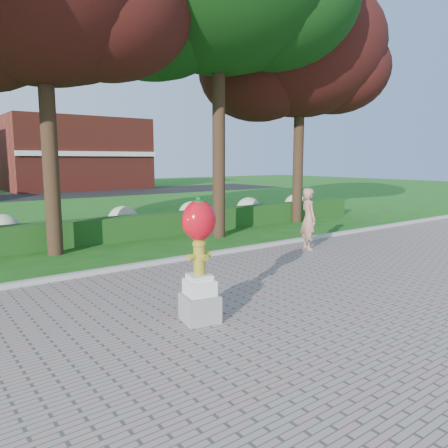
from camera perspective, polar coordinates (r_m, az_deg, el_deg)
name	(u,v)px	position (r m, az deg, el deg)	size (l,w,h in m)	color
ground	(240,291)	(9.19, 2.09, -8.78)	(100.00, 100.00, 0.00)	#1D5916
walkway	(426,360)	(6.78, 24.84, -15.87)	(40.00, 14.00, 0.04)	gray
curb	(168,261)	(11.57, -7.34, -4.85)	(40.00, 0.18, 0.15)	#ADADA5
lawn_hedge	(108,230)	(15.06, -14.93, -0.71)	(24.00, 0.70, 0.80)	#134517
hydrangea_row	(112,220)	(16.17, -14.41, 0.45)	(20.10, 1.10, 0.99)	#A3AC83
building_right	(75,154)	(43.00, -18.84, 8.63)	(12.00, 8.00, 6.40)	maroon
tree_far_right	(298,57)	(19.79, 9.60, 20.71)	(7.88, 6.72, 10.21)	black
hydrant_sculpture	(199,256)	(7.19, -3.24, -4.24)	(0.67, 0.67, 2.09)	gray
woman	(309,219)	(13.26, 10.99, 0.67)	(0.67, 0.44, 1.85)	tan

